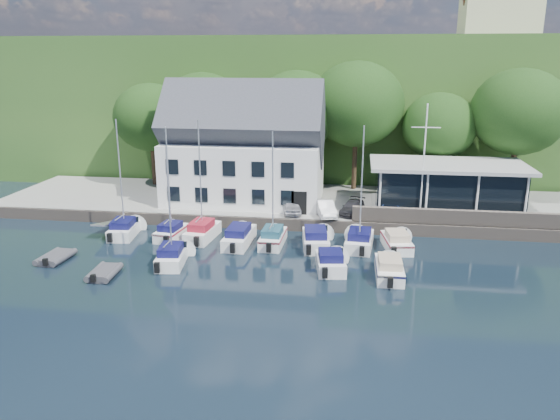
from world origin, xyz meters
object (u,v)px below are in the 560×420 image
at_px(dinghy_1, 104,272).
at_px(boat_r1_3, 239,234).
at_px(car_white, 325,208).
at_px(boat_r2_3, 331,260).
at_px(boat_r1_1, 169,188).
at_px(boat_r2_1, 169,204).
at_px(boat_r1_0, 121,183).
at_px(boat_r2_4, 389,266).
at_px(dinghy_0, 55,256).
at_px(boat_r1_5, 316,237).
at_px(car_silver, 292,205).
at_px(boat_r1_2, 200,181).
at_px(boat_r1_6, 361,191).
at_px(flagpole, 424,162).
at_px(car_dgrey, 352,207).
at_px(car_blue, 390,208).
at_px(boat_r1_4, 273,190).
at_px(club_pavilion, 446,186).
at_px(boat_r1_7, 397,240).
at_px(harbor_building, 244,154).

bearing_deg(dinghy_1, boat_r1_3, 42.20).
bearing_deg(car_white, boat_r2_3, -98.62).
relative_size(boat_r1_1, boat_r2_1, 0.94).
distance_m(boat_r1_0, boat_r2_4, 21.73).
bearing_deg(boat_r1_0, dinghy_0, -119.73).
distance_m(boat_r1_5, dinghy_1, 15.41).
bearing_deg(boat_r1_1, boat_r2_1, -63.54).
bearing_deg(car_silver, boat_r2_4, -63.36).
relative_size(boat_r1_2, dinghy_1, 3.23).
bearing_deg(boat_r1_6, flagpole, 51.30).
xyz_separation_m(car_dgrey, car_blue, (3.12, -0.02, 0.09)).
bearing_deg(boat_r1_4, boat_r2_1, -140.90).
bearing_deg(boat_r1_4, boat_r2_3, -43.45).
relative_size(car_silver, boat_r1_6, 0.42).
distance_m(car_white, flagpole, 8.81).
height_order(car_dgrey, car_blue, car_blue).
distance_m(car_white, boat_r1_0, 16.74).
height_order(boat_r1_1, boat_r2_1, boat_r2_1).
bearing_deg(boat_r2_3, dinghy_1, -176.04).
height_order(boat_r1_0, boat_r1_6, boat_r1_6).
distance_m(car_dgrey, boat_r2_4, 11.45).
height_order(boat_r2_1, dinghy_0, boat_r2_1).
bearing_deg(boat_r2_1, boat_r1_6, 14.25).
height_order(club_pavilion, boat_r1_3, club_pavilion).
bearing_deg(dinghy_0, car_white, 33.35).
relative_size(club_pavilion, dinghy_1, 4.54).
xyz_separation_m(boat_r1_7, boat_r2_3, (-4.69, -5.02, 0.02)).
height_order(flagpole, boat_r1_3, flagpole).
distance_m(boat_r1_5, boat_r2_4, 7.30).
bearing_deg(boat_r1_6, boat_r1_4, -172.93).
height_order(boat_r1_5, boat_r2_3, boat_r1_5).
relative_size(harbor_building, boat_r1_5, 2.38).
relative_size(car_white, boat_r1_4, 0.44).
bearing_deg(boat_r1_5, car_blue, 38.36).
distance_m(car_silver, car_white, 2.94).
bearing_deg(boat_r1_1, boat_r1_2, 12.35).
relative_size(boat_r2_3, dinghy_1, 1.66).
bearing_deg(boat_r1_7, boat_r1_1, 171.53).
bearing_deg(car_dgrey, boat_r1_5, -99.46).
bearing_deg(dinghy_1, dinghy_0, 151.64).
height_order(boat_r1_4, boat_r2_1, boat_r1_4).
height_order(harbor_building, boat_r1_5, harbor_building).
relative_size(harbor_building, boat_r1_1, 1.75).
height_order(car_dgrey, boat_r2_1, boat_r2_1).
bearing_deg(club_pavilion, flagpole, -127.71).
xyz_separation_m(club_pavilion, car_white, (-10.27, -3.54, -1.42)).
xyz_separation_m(club_pavilion, dinghy_1, (-23.97, -16.41, -2.71)).
distance_m(harbor_building, dinghy_0, 18.86).
height_order(boat_r1_3, boat_r1_6, boat_r1_6).
height_order(boat_r1_7, boat_r2_3, boat_r2_3).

